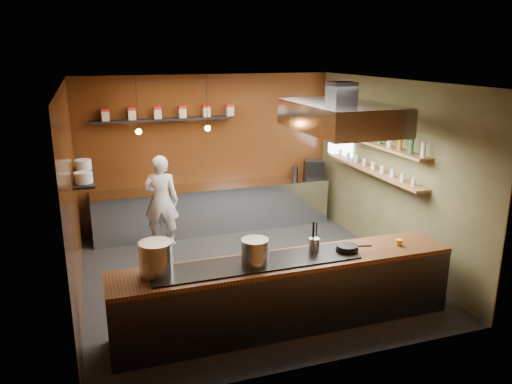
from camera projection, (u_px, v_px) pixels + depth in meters
name	position (u px, v px, depth m)	size (l,w,h in m)	color
floor	(248.00, 274.00, 7.93)	(5.00, 5.00, 0.00)	black
back_wall	(209.00, 152.00, 9.80)	(5.00, 5.00, 0.00)	#3F1C0B
left_wall	(72.00, 199.00, 6.75)	(5.00, 5.00, 0.00)	#3F1C0B
right_wall	(391.00, 171.00, 8.29)	(5.00, 5.00, 0.00)	#494A2A
ceiling	(247.00, 82.00, 7.11)	(5.00, 5.00, 0.00)	silver
window_pane	(341.00, 132.00, 9.71)	(1.00, 1.00, 0.00)	white
prep_counter	(214.00, 208.00, 9.78)	(4.60, 0.65, 0.90)	silver
pass_counter	(286.00, 293.00, 6.34)	(4.40, 0.72, 0.94)	#38383D
tin_shelf	(162.00, 120.00, 9.20)	(2.60, 0.26, 0.04)	black
plate_shelf	(84.00, 177.00, 7.69)	(0.30, 1.40, 0.04)	black
bottle_shelf_upper	(374.00, 144.00, 8.40)	(0.26, 2.80, 0.04)	olive
bottle_shelf_lower	(373.00, 171.00, 8.53)	(0.26, 2.80, 0.04)	olive
extractor_hood	(340.00, 116.00, 7.28)	(1.20, 2.00, 0.72)	#38383D
pendant_left	(139.00, 129.00, 8.46)	(0.10, 0.10, 0.95)	black
pendant_right	(208.00, 125.00, 8.83)	(0.10, 0.10, 0.95)	black
storage_tins	(170.00, 112.00, 9.21)	(2.43, 0.13, 0.22)	#BCB09C
plate_stacks	(83.00, 171.00, 7.67)	(0.26, 1.16, 0.16)	white
bottles	(375.00, 135.00, 8.36)	(0.06, 2.66, 0.24)	silver
wine_glasses	(373.00, 166.00, 8.50)	(0.07, 2.37, 0.13)	silver
stockpot_large	(156.00, 258.00, 5.74)	(0.40, 0.40, 0.39)	#B7B9BE
stockpot_small	(255.00, 252.00, 6.01)	(0.33, 0.33, 0.31)	silver
utensil_crock	(314.00, 245.00, 6.41)	(0.14, 0.14, 0.17)	silver
frying_pan	(347.00, 248.00, 6.44)	(0.46, 0.29, 0.07)	black
butter_jar	(399.00, 242.00, 6.66)	(0.09, 0.09, 0.08)	gold
espresso_machine	(314.00, 169.00, 10.21)	(0.38, 0.36, 0.38)	black
chef	(161.00, 201.00, 8.93)	(0.61, 0.40, 1.67)	silver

